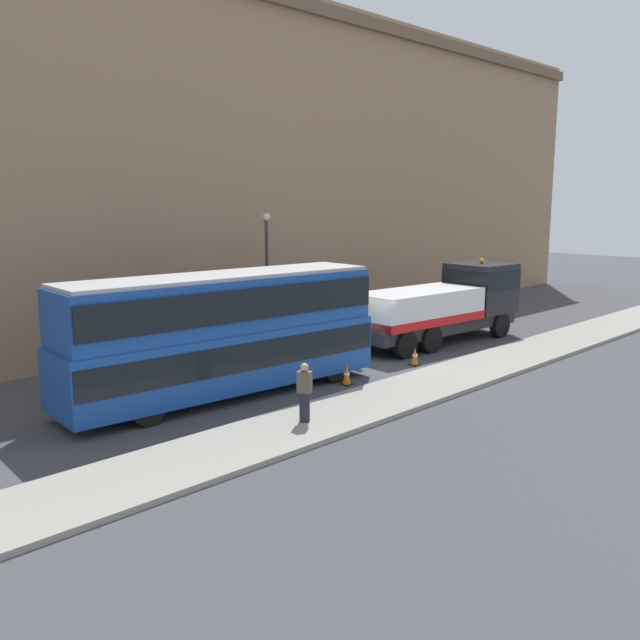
{
  "coord_description": "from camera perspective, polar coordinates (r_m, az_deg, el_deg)",
  "views": [
    {
      "loc": [
        -19.24,
        -17.44,
        6.36
      ],
      "look_at": [
        -2.01,
        -0.12,
        2.0
      ],
      "focal_mm": 37.56,
      "sensor_mm": 36.0,
      "label": 1
    }
  ],
  "objects": [
    {
      "name": "building_facade",
      "position": [
        31.51,
        -7.35,
        13.15
      ],
      "size": [
        60.0,
        1.5,
        16.0
      ],
      "color": "#9E7A5B",
      "rests_on": "ground_plane"
    },
    {
      "name": "ground_plane",
      "position": [
        26.73,
        2.87,
        -3.66
      ],
      "size": [
        120.0,
        120.0,
        0.0
      ],
      "primitive_type": "plane",
      "color": "#424247"
    },
    {
      "name": "double_decker_bus",
      "position": [
        21.94,
        -8.18,
        -0.83
      ],
      "size": [
        11.17,
        3.35,
        4.06
      ],
      "rotation": [
        0.0,
        0.0,
        -0.07
      ],
      "color": "#19479E",
      "rests_on": "ground_plane"
    },
    {
      "name": "recovery_tow_truck",
      "position": [
        30.84,
        10.51,
        1.37
      ],
      "size": [
        10.22,
        3.29,
        3.67
      ],
      "rotation": [
        0.0,
        0.0,
        -0.07
      ],
      "color": "#2D2D2D",
      "rests_on": "ground_plane"
    },
    {
      "name": "pedestrian_onlooker",
      "position": [
        19.08,
        -1.33,
        -6.25
      ],
      "size": [
        0.43,
        0.48,
        1.71
      ],
      "rotation": [
        0.0,
        0.0,
        0.55
      ],
      "color": "#232333",
      "rests_on": "near_kerb"
    },
    {
      "name": "near_kerb",
      "position": [
        24.18,
        10.28,
        -5.11
      ],
      "size": [
        60.0,
        2.8,
        0.15
      ],
      "primitive_type": "cube",
      "color": "gray",
      "rests_on": "ground_plane"
    },
    {
      "name": "traffic_cone_midway",
      "position": [
        26.48,
        8.08,
        -3.12
      ],
      "size": [
        0.36,
        0.36,
        0.72
      ],
      "color": "orange",
      "rests_on": "ground_plane"
    },
    {
      "name": "traffic_cone_near_bus",
      "position": [
        23.51,
        2.28,
        -4.72
      ],
      "size": [
        0.36,
        0.36,
        0.72
      ],
      "color": "orange",
      "rests_on": "ground_plane"
    },
    {
      "name": "street_lamp",
      "position": [
        29.91,
        -4.54,
        4.55
      ],
      "size": [
        0.36,
        0.36,
        5.83
      ],
      "color": "#38383D",
      "rests_on": "ground_plane"
    }
  ]
}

